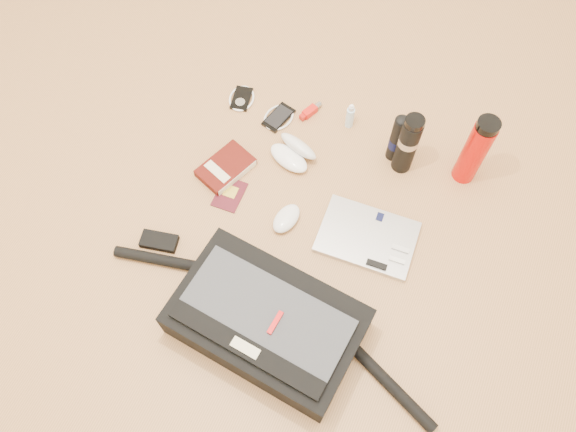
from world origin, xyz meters
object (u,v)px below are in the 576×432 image
(messenger_bag, at_px, (266,321))
(laptop, at_px, (368,237))
(book, at_px, (226,168))
(thermos_black, at_px, (408,144))
(thermos_red, at_px, (475,151))

(messenger_bag, height_order, laptop, messenger_bag)
(book, distance_m, thermos_black, 0.59)
(laptop, relative_size, thermos_black, 1.23)
(thermos_black, xyz_separation_m, thermos_red, (0.20, 0.05, 0.01))
(book, bearing_deg, thermos_black, 46.37)
(messenger_bag, height_order, book, messenger_bag)
(messenger_bag, bearing_deg, book, 134.51)
(book, height_order, thermos_red, thermos_red)
(messenger_bag, distance_m, laptop, 0.42)
(laptop, bearing_deg, thermos_black, 84.95)
(laptop, distance_m, thermos_black, 0.32)
(thermos_black, bearing_deg, messenger_bag, -104.02)
(messenger_bag, height_order, thermos_red, thermos_red)
(laptop, xyz_separation_m, thermos_red, (0.20, 0.35, 0.13))
(thermos_black, distance_m, thermos_red, 0.20)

